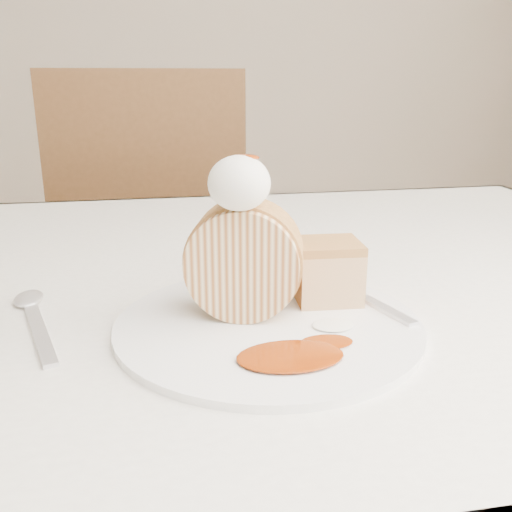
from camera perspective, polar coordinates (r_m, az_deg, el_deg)
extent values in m
cube|color=white|center=(0.72, -5.52, -2.81)|extent=(1.40, 0.90, 0.04)
cube|color=white|center=(1.18, -7.25, -0.83)|extent=(1.40, 0.01, 0.28)
cylinder|color=brown|center=(1.39, 20.32, -10.32)|extent=(0.06, 0.06, 0.71)
cube|color=brown|center=(1.67, -10.44, -0.12)|extent=(0.48, 0.48, 0.04)
cube|color=brown|center=(1.40, -10.79, 7.80)|extent=(0.47, 0.06, 0.49)
cylinder|color=brown|center=(1.95, -4.28, -5.03)|extent=(0.04, 0.04, 0.46)
cylinder|color=brown|center=(1.95, -16.15, -5.76)|extent=(0.04, 0.04, 0.46)
cylinder|color=brown|center=(1.59, -2.34, -10.51)|extent=(0.04, 0.04, 0.46)
cylinder|color=brown|center=(1.59, -17.12, -11.45)|extent=(0.04, 0.04, 0.46)
cylinder|color=white|center=(0.55, 1.23, -6.89)|extent=(0.31, 0.31, 0.01)
cylinder|color=beige|center=(0.55, -1.19, -0.43)|extent=(0.12, 0.09, 0.11)
cube|color=#BF8248|center=(0.59, 7.14, -1.87)|extent=(0.07, 0.06, 0.05)
ellipsoid|color=white|center=(0.51, -1.70, 7.29)|extent=(0.06, 0.06, 0.05)
ellipsoid|color=#842A05|center=(0.51, -1.24, 10.49)|extent=(0.03, 0.02, 0.01)
cube|color=silver|center=(0.60, 11.54, -4.53)|extent=(0.07, 0.17, 0.00)
cube|color=silver|center=(0.57, -20.79, -7.25)|extent=(0.07, 0.17, 0.00)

